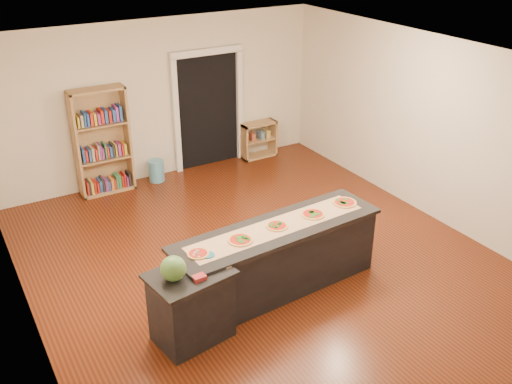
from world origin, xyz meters
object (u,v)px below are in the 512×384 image
kitchen_island (277,259)px  watermelon (173,269)px  waste_bin (156,171)px  side_counter (191,306)px  bookshelf (102,142)px  low_shelf (258,140)px

kitchen_island → watermelon: watermelon is taller
kitchen_island → waste_bin: bearing=88.0°
side_counter → watermelon: (-0.19, -0.02, 0.57)m
side_counter → bookshelf: 4.24m
low_shelf → waste_bin: (-2.16, -0.05, -0.16)m
bookshelf → low_shelf: (3.05, 0.01, -0.56)m
kitchen_island → watermelon: 1.64m
kitchen_island → low_shelf: 4.43m
side_counter → bookshelf: bearing=76.7°
kitchen_island → bookshelf: (-0.99, 3.91, 0.45)m
side_counter → low_shelf: (3.38, 4.21, -0.09)m
waste_bin → low_shelf: bearing=1.3°
side_counter → watermelon: size_ratio=3.19×
bookshelf → low_shelf: size_ratio=2.59×
low_shelf → watermelon: 5.58m
side_counter → low_shelf: bearing=42.5°
side_counter → bookshelf: (0.33, 4.20, 0.47)m
low_shelf → watermelon: (-3.57, -4.24, 0.66)m
side_counter → kitchen_island: bearing=3.9°
kitchen_island → bookshelf: 4.06m
low_shelf → watermelon: bearing=-130.1°
low_shelf → watermelon: watermelon is taller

